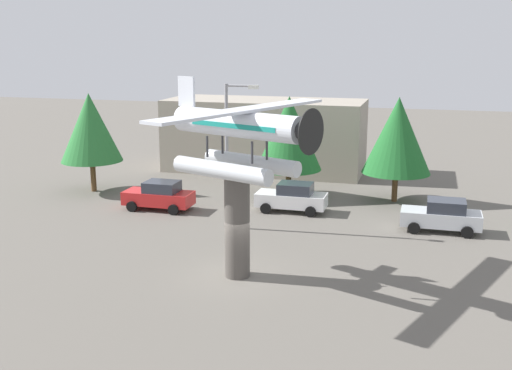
{
  "coord_description": "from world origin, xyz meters",
  "views": [
    {
      "loc": [
        7.69,
        -24.38,
        10.18
      ],
      "look_at": [
        0.0,
        3.0,
        3.42
      ],
      "focal_mm": 43.44,
      "sensor_mm": 36.0,
      "label": 1
    }
  ],
  "objects_px": {
    "tree_center_back": "(398,135)",
    "tree_east": "(289,133)",
    "floatplane_monument": "(239,136)",
    "car_near_red": "(159,195)",
    "tree_west": "(90,128)",
    "car_mid_white": "(292,197)",
    "storefront_building": "(265,135)",
    "car_far_silver": "(442,215)",
    "streetlight_primary": "(230,146)",
    "display_pedestal": "(237,226)"
  },
  "relations": [
    {
      "from": "tree_center_back",
      "to": "tree_east",
      "type": "bearing_deg",
      "value": -174.03
    },
    {
      "from": "floatplane_monument",
      "to": "car_near_red",
      "type": "relative_size",
      "value": 2.4
    },
    {
      "from": "tree_west",
      "to": "car_mid_white",
      "type": "bearing_deg",
      "value": -5.43
    },
    {
      "from": "car_near_red",
      "to": "storefront_building",
      "type": "bearing_deg",
      "value": -103.82
    },
    {
      "from": "floatplane_monument",
      "to": "storefront_building",
      "type": "bearing_deg",
      "value": 123.64
    },
    {
      "from": "car_mid_white",
      "to": "tree_west",
      "type": "distance_m",
      "value": 14.62
    },
    {
      "from": "car_far_silver",
      "to": "streetlight_primary",
      "type": "relative_size",
      "value": 0.53
    },
    {
      "from": "display_pedestal",
      "to": "tree_west",
      "type": "height_order",
      "value": "tree_west"
    },
    {
      "from": "car_near_red",
      "to": "storefront_building",
      "type": "distance_m",
      "value": 13.47
    },
    {
      "from": "display_pedestal",
      "to": "storefront_building",
      "type": "xyz_separation_m",
      "value": [
        -4.62,
        22.0,
        0.5
      ]
    },
    {
      "from": "streetlight_primary",
      "to": "car_mid_white",
      "type": "bearing_deg",
      "value": 58.59
    },
    {
      "from": "display_pedestal",
      "to": "car_far_silver",
      "type": "distance_m",
      "value": 12.69
    },
    {
      "from": "car_mid_white",
      "to": "tree_east",
      "type": "relative_size",
      "value": 0.64
    },
    {
      "from": "floatplane_monument",
      "to": "storefront_building",
      "type": "relative_size",
      "value": 0.66
    },
    {
      "from": "display_pedestal",
      "to": "tree_center_back",
      "type": "relative_size",
      "value": 0.68
    },
    {
      "from": "display_pedestal",
      "to": "tree_west",
      "type": "bearing_deg",
      "value": 139.2
    },
    {
      "from": "floatplane_monument",
      "to": "tree_west",
      "type": "bearing_deg",
      "value": 160.85
    },
    {
      "from": "car_far_silver",
      "to": "tree_west",
      "type": "distance_m",
      "value": 23.21
    },
    {
      "from": "car_mid_white",
      "to": "streetlight_primary",
      "type": "xyz_separation_m",
      "value": [
        -2.53,
        -4.14,
        3.69
      ]
    },
    {
      "from": "car_far_silver",
      "to": "car_near_red",
      "type": "bearing_deg",
      "value": 0.33
    },
    {
      "from": "streetlight_primary",
      "to": "tree_center_back",
      "type": "distance_m",
      "value": 11.72
    },
    {
      "from": "tree_west",
      "to": "car_far_silver",
      "type": "bearing_deg",
      "value": -7.51
    },
    {
      "from": "tree_west",
      "to": "floatplane_monument",
      "type": "bearing_deg",
      "value": -40.67
    },
    {
      "from": "car_mid_white",
      "to": "storefront_building",
      "type": "distance_m",
      "value": 12.29
    },
    {
      "from": "storefront_building",
      "to": "tree_center_back",
      "type": "xyz_separation_m",
      "value": [
        10.47,
        -7.08,
        1.48
      ]
    },
    {
      "from": "tree_east",
      "to": "tree_center_back",
      "type": "height_order",
      "value": "tree_center_back"
    },
    {
      "from": "floatplane_monument",
      "to": "tree_center_back",
      "type": "bearing_deg",
      "value": 90.57
    },
    {
      "from": "storefront_building",
      "to": "tree_east",
      "type": "distance_m",
      "value": 8.73
    },
    {
      "from": "car_mid_white",
      "to": "car_far_silver",
      "type": "xyz_separation_m",
      "value": [
        8.61,
        -1.65,
        0.0
      ]
    },
    {
      "from": "car_mid_white",
      "to": "tree_east",
      "type": "bearing_deg",
      "value": -73.51
    },
    {
      "from": "streetlight_primary",
      "to": "tree_east",
      "type": "xyz_separation_m",
      "value": [
        1.52,
        7.55,
        -0.34
      ]
    },
    {
      "from": "tree_east",
      "to": "tree_center_back",
      "type": "xyz_separation_m",
      "value": [
        6.79,
        0.71,
        0.03
      ]
    },
    {
      "from": "tree_west",
      "to": "tree_east",
      "type": "relative_size",
      "value": 1.01
    },
    {
      "from": "display_pedestal",
      "to": "floatplane_monument",
      "type": "distance_m",
      "value": 3.95
    },
    {
      "from": "car_far_silver",
      "to": "floatplane_monument",
      "type": "bearing_deg",
      "value": 47.04
    },
    {
      "from": "car_far_silver",
      "to": "tree_center_back",
      "type": "height_order",
      "value": "tree_center_back"
    },
    {
      "from": "storefront_building",
      "to": "tree_center_back",
      "type": "relative_size",
      "value": 2.3
    },
    {
      "from": "car_near_red",
      "to": "car_mid_white",
      "type": "xyz_separation_m",
      "value": [
        7.87,
        1.75,
        0.0
      ]
    },
    {
      "from": "floatplane_monument",
      "to": "car_mid_white",
      "type": "relative_size",
      "value": 2.4
    },
    {
      "from": "display_pedestal",
      "to": "tree_east",
      "type": "bearing_deg",
      "value": 93.78
    },
    {
      "from": "tree_east",
      "to": "storefront_building",
      "type": "bearing_deg",
      "value": 115.26
    },
    {
      "from": "car_near_red",
      "to": "tree_west",
      "type": "distance_m",
      "value": 7.81
    },
    {
      "from": "display_pedestal",
      "to": "tree_center_back",
      "type": "xyz_separation_m",
      "value": [
        5.85,
        14.92,
        1.97
      ]
    },
    {
      "from": "tree_west",
      "to": "tree_center_back",
      "type": "bearing_deg",
      "value": 7.94
    },
    {
      "from": "streetlight_primary",
      "to": "tree_center_back",
      "type": "xyz_separation_m",
      "value": [
        8.31,
        8.26,
        -0.32
      ]
    },
    {
      "from": "floatplane_monument",
      "to": "tree_east",
      "type": "bearing_deg",
      "value": 115.77
    },
    {
      "from": "display_pedestal",
      "to": "tree_center_back",
      "type": "height_order",
      "value": "tree_center_back"
    },
    {
      "from": "storefront_building",
      "to": "tree_east",
      "type": "relative_size",
      "value": 2.31
    },
    {
      "from": "tree_center_back",
      "to": "car_mid_white",
      "type": "bearing_deg",
      "value": -144.52
    },
    {
      "from": "display_pedestal",
      "to": "streetlight_primary",
      "type": "distance_m",
      "value": 7.46
    }
  ]
}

